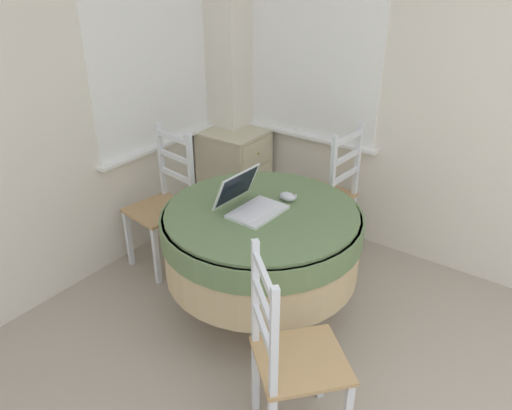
# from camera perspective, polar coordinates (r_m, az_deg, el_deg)

# --- Properties ---
(corner_room_shell) EXTENTS (4.57, 5.11, 2.55)m
(corner_room_shell) POSITION_cam_1_polar(r_m,az_deg,el_deg) (2.95, 2.88, 11.14)
(corner_room_shell) COLOR silver
(corner_room_shell) RESTS_ON ground_plane
(round_dining_table) EXTENTS (1.19, 1.19, 0.74)m
(round_dining_table) POSITION_cam_1_polar(r_m,az_deg,el_deg) (2.99, 0.64, -3.69)
(round_dining_table) COLOR #4C3D2D
(round_dining_table) RESTS_ON ground_plane
(laptop) EXTENTS (0.34, 0.33, 0.23)m
(laptop) POSITION_cam_1_polar(r_m,az_deg,el_deg) (2.88, -0.69, 0.25)
(laptop) COLOR silver
(laptop) RESTS_ON round_dining_table
(computer_mouse) EXTENTS (0.07, 0.10, 0.05)m
(computer_mouse) POSITION_cam_1_polar(r_m,az_deg,el_deg) (3.01, 3.63, 0.96)
(computer_mouse) COLOR silver
(computer_mouse) RESTS_ON round_dining_table
(cell_phone) EXTENTS (0.10, 0.12, 0.01)m
(cell_phone) POSITION_cam_1_polar(r_m,az_deg,el_deg) (3.06, 3.70, 0.99)
(cell_phone) COLOR #B2B7BC
(cell_phone) RESTS_ON round_dining_table
(dining_chair_near_back_window) EXTENTS (0.45, 0.43, 1.01)m
(dining_chair_near_back_window) POSITION_cam_1_polar(r_m,az_deg,el_deg) (3.60, -10.43, -0.02)
(dining_chair_near_back_window) COLOR tan
(dining_chair_near_back_window) RESTS_ON ground_plane
(dining_chair_near_right_window) EXTENTS (0.42, 0.43, 1.01)m
(dining_chair_near_right_window) POSITION_cam_1_polar(r_m,az_deg,el_deg) (3.73, 8.20, 1.15)
(dining_chair_near_right_window) COLOR tan
(dining_chair_near_right_window) RESTS_ON ground_plane
(dining_chair_camera_near) EXTENTS (0.55, 0.55, 1.01)m
(dining_chair_camera_near) POSITION_cam_1_polar(r_m,az_deg,el_deg) (2.34, 4.02, -17.12)
(dining_chair_camera_near) COLOR tan
(dining_chair_camera_near) RESTS_ON ground_plane
(corner_cabinet) EXTENTS (0.48, 0.51, 0.77)m
(corner_cabinet) POSITION_cam_1_polar(r_m,az_deg,el_deg) (4.25, -2.42, 3.61)
(corner_cabinet) COLOR beige
(corner_cabinet) RESTS_ON ground_plane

